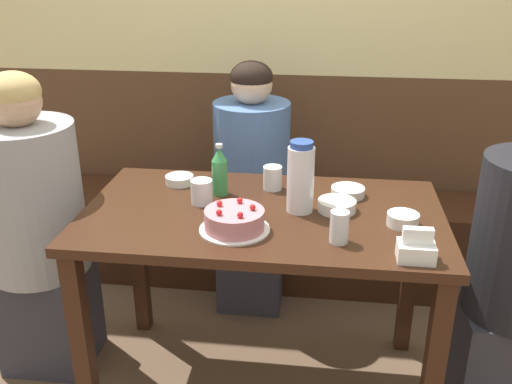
# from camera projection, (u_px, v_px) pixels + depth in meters

# --- Properties ---
(ground_plane) EXTENTS (12.00, 12.00, 0.00)m
(ground_plane) POSITION_uv_depth(u_px,v_px,m) (262.00, 383.00, 2.31)
(ground_plane) COLOR brown
(back_wall) EXTENTS (4.80, 0.04, 2.50)m
(back_wall) POSITION_uv_depth(u_px,v_px,m) (288.00, 33.00, 2.79)
(back_wall) COLOR brown
(back_wall) RESTS_ON ground_plane
(bench_seat) EXTENTS (2.49, 0.38, 0.46)m
(bench_seat) POSITION_uv_depth(u_px,v_px,m) (280.00, 238.00, 2.98)
(bench_seat) COLOR #381E11
(bench_seat) RESTS_ON ground_plane
(dining_table) EXTENTS (1.27, 0.72, 0.77)m
(dining_table) POSITION_uv_depth(u_px,v_px,m) (262.00, 239.00, 2.06)
(dining_table) COLOR #381E11
(dining_table) RESTS_ON ground_plane
(birthday_cake) EXTENTS (0.23, 0.23, 0.09)m
(birthday_cake) POSITION_uv_depth(u_px,v_px,m) (234.00, 220.00, 1.86)
(birthday_cake) COLOR white
(birthday_cake) RESTS_ON dining_table
(water_pitcher) EXTENTS (0.09, 0.09, 0.26)m
(water_pitcher) POSITION_uv_depth(u_px,v_px,m) (301.00, 177.00, 1.97)
(water_pitcher) COLOR white
(water_pitcher) RESTS_ON dining_table
(soju_bottle) EXTENTS (0.06, 0.06, 0.20)m
(soju_bottle) POSITION_uv_depth(u_px,v_px,m) (220.00, 171.00, 2.12)
(soju_bottle) COLOR #388E4C
(soju_bottle) RESTS_ON dining_table
(napkin_holder) EXTENTS (0.11, 0.08, 0.11)m
(napkin_holder) POSITION_uv_depth(u_px,v_px,m) (416.00, 249.00, 1.68)
(napkin_holder) COLOR white
(napkin_holder) RESTS_ON dining_table
(bowl_soup_white) EXTENTS (0.13, 0.13, 0.03)m
(bowl_soup_white) POSITION_uv_depth(u_px,v_px,m) (348.00, 192.00, 2.13)
(bowl_soup_white) COLOR white
(bowl_soup_white) RESTS_ON dining_table
(bowl_rice_small) EXTENTS (0.14, 0.14, 0.04)m
(bowl_rice_small) POSITION_uv_depth(u_px,v_px,m) (337.00, 206.00, 2.01)
(bowl_rice_small) COLOR white
(bowl_rice_small) RESTS_ON dining_table
(bowl_side_dish) EXTENTS (0.11, 0.11, 0.04)m
(bowl_side_dish) POSITION_uv_depth(u_px,v_px,m) (403.00, 219.00, 1.90)
(bowl_side_dish) COLOR white
(bowl_side_dish) RESTS_ON dining_table
(bowl_sauce_shallow) EXTENTS (0.11, 0.11, 0.03)m
(bowl_sauce_shallow) POSITION_uv_depth(u_px,v_px,m) (180.00, 180.00, 2.24)
(bowl_sauce_shallow) COLOR white
(bowl_sauce_shallow) RESTS_ON dining_table
(glass_water_tall) EXTENTS (0.06, 0.06, 0.10)m
(glass_water_tall) POSITION_uv_depth(u_px,v_px,m) (339.00, 227.00, 1.78)
(glass_water_tall) COLOR silver
(glass_water_tall) RESTS_ON dining_table
(glass_tumbler_short) EXTENTS (0.07, 0.07, 0.09)m
(glass_tumbler_short) POSITION_uv_depth(u_px,v_px,m) (273.00, 178.00, 2.18)
(glass_tumbler_short) COLOR silver
(glass_tumbler_short) RESTS_ON dining_table
(glass_shot_small) EXTENTS (0.08, 0.08, 0.09)m
(glass_shot_small) POSITION_uv_depth(u_px,v_px,m) (202.00, 192.00, 2.06)
(glass_shot_small) COLOR silver
(glass_shot_small) RESTS_ON dining_table
(person_teal_shirt) EXTENTS (0.35, 0.35, 1.19)m
(person_teal_shirt) POSITION_uv_depth(u_px,v_px,m) (252.00, 193.00, 2.67)
(person_teal_shirt) COLOR #33333D
(person_teal_shirt) RESTS_ON ground_plane
(person_grey_tee) EXTENTS (0.39, 0.39, 1.23)m
(person_grey_tee) POSITION_uv_depth(u_px,v_px,m) (36.00, 229.00, 2.22)
(person_grey_tee) COLOR #33333D
(person_grey_tee) RESTS_ON ground_plane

